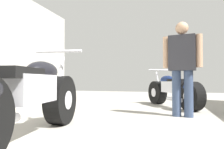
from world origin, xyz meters
The scene contains 4 objects.
ground_plane centered at (0.00, 3.11, 0.00)m, with size 15.84×15.84×0.00m, color #A8A399.
motorcycle_maroon_cruiser centered at (-1.11, 1.87, 0.44)m, with size 0.67×2.25×1.05m.
motorcycle_black_naked centered at (0.37, 5.02, 0.37)m, with size 1.25×1.75×0.91m.
mechanic_in_blue centered at (0.50, 3.79, 0.93)m, with size 0.66×0.30×1.64m.
Camera 1 is at (0.28, 0.07, 0.63)m, focal length 32.84 mm.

